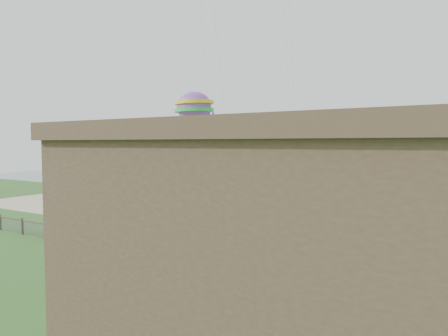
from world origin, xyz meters
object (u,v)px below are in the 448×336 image
at_px(motel, 422,285).
at_px(picnic_table, 237,312).
at_px(chainlink_fence, 178,256).
at_px(octopus_kite, 194,130).

distance_m(motel, picnic_table, 7.64).
relative_size(chainlink_fence, picnic_table, 18.12).
xyz_separation_m(chainlink_fence, motel, (13.00, -7.00, 2.95)).
bearing_deg(picnic_table, octopus_kite, 130.95).
xyz_separation_m(picnic_table, octopus_kite, (-9.56, 10.51, 7.51)).
bearing_deg(motel, chainlink_fence, 151.70).
bearing_deg(picnic_table, chainlink_fence, 143.31).
height_order(motel, octopus_kite, octopus_kite).
height_order(chainlink_fence, motel, motel).
xyz_separation_m(motel, octopus_kite, (-16.12, 12.94, 4.43)).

